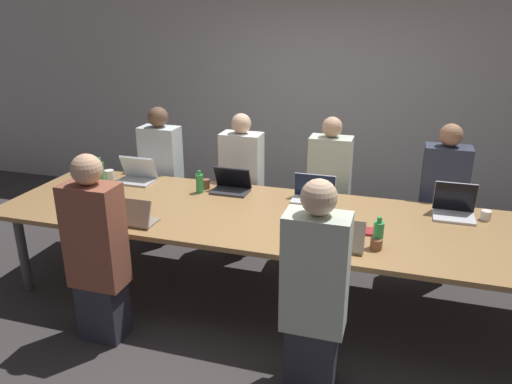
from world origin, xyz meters
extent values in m
plane|color=#383333|center=(0.00, 0.00, 0.00)|extent=(24.00, 24.00, 0.00)
cube|color=#BCB7B2|center=(0.00, 2.31, 1.40)|extent=(12.00, 0.06, 2.80)
cube|color=#9E7547|center=(0.00, 0.00, 0.76)|extent=(4.75, 1.33, 0.04)
cylinder|color=#4C4C51|center=(-2.19, -0.48, 0.37)|extent=(0.08, 0.08, 0.74)
cylinder|color=#4C4C51|center=(-2.19, 0.48, 0.37)|extent=(0.08, 0.08, 0.74)
cube|color=#333338|center=(-0.58, 0.41, 0.79)|extent=(0.33, 0.22, 0.02)
cube|color=#333338|center=(-0.58, 0.48, 0.90)|extent=(0.34, 0.09, 0.21)
cube|color=black|center=(-0.58, 0.47, 0.90)|extent=(0.33, 0.09, 0.20)
cube|color=#2D2D38|center=(-0.62, 0.85, 0.23)|extent=(0.32, 0.24, 0.45)
cube|color=silver|center=(-0.62, 0.85, 0.84)|extent=(0.40, 0.24, 0.78)
sphere|color=beige|center=(-0.62, 0.85, 1.32)|extent=(0.19, 0.19, 0.19)
cylinder|color=brown|center=(-0.83, 0.45, 0.82)|extent=(0.07, 0.07, 0.09)
cylinder|color=green|center=(-0.85, 0.33, 0.86)|extent=(0.07, 0.07, 0.17)
cylinder|color=green|center=(-0.85, 0.33, 0.97)|extent=(0.03, 0.03, 0.04)
cube|color=gray|center=(-1.07, -0.46, 0.79)|extent=(0.35, 0.20, 0.02)
cube|color=gray|center=(-1.07, -0.53, 0.89)|extent=(0.36, 0.09, 0.20)
cube|color=#0F1933|center=(-1.07, -0.52, 0.89)|extent=(0.35, 0.09, 0.19)
cube|color=#2D2D38|center=(-1.15, -0.87, 0.23)|extent=(0.32, 0.24, 0.45)
cube|color=brown|center=(-1.15, -0.87, 0.84)|extent=(0.40, 0.24, 0.78)
sphere|color=tan|center=(-1.15, -0.87, 1.33)|extent=(0.22, 0.22, 0.22)
cylinder|color=green|center=(-1.35, -0.34, 0.86)|extent=(0.08, 0.08, 0.17)
cylinder|color=green|center=(-1.35, -0.34, 0.96)|extent=(0.03, 0.03, 0.04)
cube|color=silver|center=(1.34, 0.37, 0.79)|extent=(0.32, 0.25, 0.02)
cube|color=silver|center=(1.34, 0.48, 0.92)|extent=(0.33, 0.06, 0.25)
cube|color=black|center=(1.34, 0.47, 0.92)|extent=(0.32, 0.06, 0.25)
cube|color=#2D2D38|center=(1.29, 0.92, 0.23)|extent=(0.32, 0.24, 0.45)
cube|color=#33384C|center=(1.29, 0.92, 0.84)|extent=(0.40, 0.24, 0.78)
sphere|color=#9E7051|center=(1.29, 0.92, 1.33)|extent=(0.20, 0.20, 0.20)
cylinder|color=white|center=(1.58, 0.41, 0.81)|extent=(0.08, 0.08, 0.08)
cube|color=#B7B7BC|center=(-1.55, 0.40, 0.79)|extent=(0.35, 0.24, 0.02)
cube|color=#B7B7BC|center=(-1.55, 0.49, 0.91)|extent=(0.36, 0.10, 0.23)
cube|color=silver|center=(-1.55, 0.48, 0.91)|extent=(0.35, 0.10, 0.22)
cube|color=#2D2D38|center=(-1.51, 0.87, 0.23)|extent=(0.32, 0.24, 0.45)
cube|color=silver|center=(-1.51, 0.87, 0.84)|extent=(0.40, 0.24, 0.78)
sphere|color=brown|center=(-1.51, 0.87, 1.33)|extent=(0.21, 0.21, 0.21)
cylinder|color=white|center=(-1.84, 0.40, 0.83)|extent=(0.09, 0.09, 0.10)
cylinder|color=green|center=(-1.83, 0.26, 0.89)|extent=(0.07, 0.07, 0.22)
cylinder|color=green|center=(-1.83, 0.26, 1.02)|extent=(0.03, 0.03, 0.05)
cube|color=silver|center=(0.19, 0.39, 0.79)|extent=(0.36, 0.20, 0.02)
cube|color=silver|center=(0.19, 0.49, 0.90)|extent=(0.36, 0.03, 0.21)
cube|color=#0F1933|center=(0.19, 0.48, 0.90)|extent=(0.36, 0.03, 0.20)
cube|color=#2D2D38|center=(0.24, 0.96, 0.23)|extent=(0.32, 0.24, 0.45)
cube|color=beige|center=(0.24, 0.96, 0.84)|extent=(0.40, 0.24, 0.78)
sphere|color=tan|center=(0.24, 0.96, 1.32)|extent=(0.19, 0.19, 0.19)
cube|color=gray|center=(0.53, -0.40, 0.79)|extent=(0.36, 0.21, 0.02)
cube|color=gray|center=(0.53, -0.48, 0.90)|extent=(0.36, 0.09, 0.20)
cube|color=silver|center=(0.53, -0.47, 0.89)|extent=(0.36, 0.09, 0.20)
cube|color=#2D2D38|center=(0.46, -0.94, 0.23)|extent=(0.32, 0.24, 0.45)
cube|color=beige|center=(0.46, -0.94, 0.84)|extent=(0.40, 0.24, 0.78)
sphere|color=beige|center=(0.46, -0.94, 1.34)|extent=(0.22, 0.22, 0.22)
cylinder|color=brown|center=(0.78, -0.38, 0.81)|extent=(0.08, 0.08, 0.08)
cylinder|color=green|center=(0.79, -0.34, 0.87)|extent=(0.07, 0.07, 0.19)
cylinder|color=green|center=(0.79, -0.34, 0.98)|extent=(0.03, 0.03, 0.04)
cube|color=black|center=(0.44, -0.10, 0.80)|extent=(0.12, 0.15, 0.05)
cube|color=maroon|center=(0.69, -0.11, 0.79)|extent=(0.16, 0.13, 0.02)
camera|label=1|loc=(0.90, -3.63, 2.36)|focal=35.00mm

